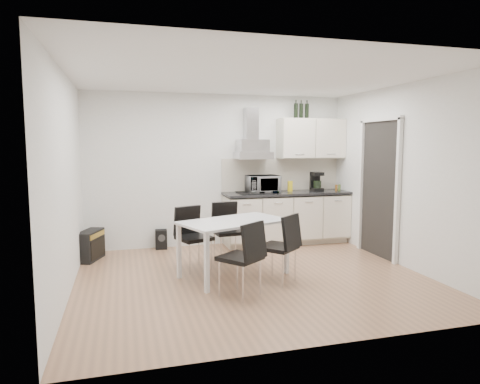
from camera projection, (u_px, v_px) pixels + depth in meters
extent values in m
plane|color=#A27555|center=(252.00, 278.00, 5.64)|extent=(4.50, 4.50, 0.00)
cube|color=silver|center=(219.00, 170.00, 7.41)|extent=(4.50, 0.10, 2.60)
cube|color=silver|center=(323.00, 199.00, 3.58)|extent=(4.50, 0.10, 2.60)
cube|color=silver|center=(65.00, 184.00, 4.90)|extent=(0.10, 4.00, 2.60)
cube|color=silver|center=(403.00, 176.00, 6.09)|extent=(0.10, 4.00, 2.60)
plane|color=white|center=(253.00, 76.00, 5.35)|extent=(4.50, 4.50, 0.00)
cube|color=white|center=(378.00, 190.00, 6.64)|extent=(0.08, 1.04, 2.10)
cube|color=beige|center=(285.00, 240.00, 7.61)|extent=(2.16, 0.52, 0.10)
cube|color=beige|center=(287.00, 217.00, 7.52)|extent=(2.20, 0.60, 0.76)
cube|color=black|center=(287.00, 193.00, 7.46)|extent=(2.22, 0.64, 0.04)
cube|color=beige|center=(281.00, 174.00, 7.71)|extent=(2.20, 0.02, 0.58)
cube|color=beige|center=(311.00, 139.00, 7.62)|extent=(1.20, 0.35, 0.70)
cube|color=silver|center=(253.00, 150.00, 7.31)|extent=(0.60, 0.46, 0.30)
cube|color=silver|center=(251.00, 124.00, 7.36)|extent=(0.22, 0.20, 0.55)
imported|color=silver|center=(263.00, 182.00, 7.31)|extent=(0.55, 0.31, 0.37)
cube|color=yellow|center=(290.00, 186.00, 7.58)|extent=(0.08, 0.04, 0.18)
cylinder|color=brown|center=(336.00, 188.00, 7.66)|extent=(0.04, 0.04, 0.11)
cylinder|color=#4C6626|center=(339.00, 188.00, 7.68)|extent=(0.04, 0.04, 0.11)
cylinder|color=black|center=(296.00, 109.00, 7.48)|extent=(0.07, 0.07, 0.32)
cylinder|color=black|center=(301.00, 109.00, 7.51)|extent=(0.07, 0.07, 0.32)
cylinder|color=black|center=(307.00, 109.00, 7.54)|extent=(0.07, 0.07, 0.32)
cube|color=white|center=(234.00, 222.00, 5.64)|extent=(1.56, 1.22, 0.03)
cube|color=white|center=(207.00, 263.00, 5.03)|extent=(0.06, 0.06, 0.72)
cube|color=white|center=(287.00, 248.00, 5.78)|extent=(0.06, 0.06, 0.72)
cube|color=white|center=(179.00, 251.00, 5.58)|extent=(0.06, 0.06, 0.72)
cube|color=white|center=(255.00, 239.00, 6.33)|extent=(0.06, 0.06, 0.72)
cube|color=black|center=(90.00, 245.00, 6.47)|extent=(0.41, 0.59, 0.45)
cube|color=gold|center=(98.00, 234.00, 6.49)|extent=(0.19, 0.46, 0.07)
cube|color=black|center=(161.00, 239.00, 7.17)|extent=(0.21, 0.19, 0.32)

